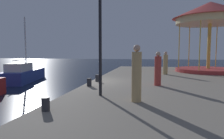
# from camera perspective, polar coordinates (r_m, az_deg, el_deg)

# --- Properties ---
(ground_plane) EXTENTS (120.00, 120.00, 0.00)m
(ground_plane) POSITION_cam_1_polar(r_m,az_deg,el_deg) (12.20, -5.87, -6.96)
(ground_plane) COLOR black
(quay_dock) EXTENTS (14.33, 25.15, 0.80)m
(quay_dock) POSITION_cam_1_polar(r_m,az_deg,el_deg) (12.25, 28.46, -5.60)
(quay_dock) COLOR gray
(quay_dock) RESTS_ON ground
(sailboat_blue) EXTENTS (3.08, 5.99, 5.57)m
(sailboat_blue) POSITION_cam_1_polar(r_m,az_deg,el_deg) (18.95, -23.76, -1.16)
(sailboat_blue) COLOR navy
(sailboat_blue) RESTS_ON ground
(carousel) EXTENTS (6.21, 6.21, 5.94)m
(carousel) POSITION_cam_1_polar(r_m,az_deg,el_deg) (19.52, 25.89, 12.60)
(carousel) COLOR #B23333
(carousel) RESTS_ON quay_dock
(lamp_post_mid_promenade) EXTENTS (0.36, 0.36, 4.20)m
(lamp_post_mid_promenade) POSITION_cam_1_polar(r_m,az_deg,el_deg) (7.99, -3.37, 13.32)
(lamp_post_mid_promenade) COLOR black
(lamp_post_mid_promenade) RESTS_ON quay_dock
(bollard_south) EXTENTS (0.24, 0.24, 0.40)m
(bollard_south) POSITION_cam_1_polar(r_m,az_deg,el_deg) (11.82, -4.16, -2.43)
(bollard_south) COLOR #2D2D33
(bollard_south) RESTS_ON quay_dock
(bollard_center) EXTENTS (0.24, 0.24, 0.40)m
(bollard_center) POSITION_cam_1_polar(r_m,az_deg,el_deg) (6.29, -18.19, -9.23)
(bollard_center) COLOR #2D2D33
(bollard_center) RESTS_ON quay_dock
(bollard_north) EXTENTS (0.24, 0.24, 0.40)m
(bollard_north) POSITION_cam_1_polar(r_m,az_deg,el_deg) (10.26, -6.44, -3.57)
(bollard_north) COLOR #2D2D33
(bollard_north) RESTS_ON quay_dock
(person_near_carousel) EXTENTS (0.34, 0.34, 1.96)m
(person_near_carousel) POSITION_cam_1_polar(r_m,az_deg,el_deg) (7.00, 6.93, -1.57)
(person_near_carousel) COLOR tan
(person_near_carousel) RESTS_ON quay_dock
(person_by_the_water) EXTENTS (0.34, 0.34, 1.76)m
(person_by_the_water) POSITION_cam_1_polar(r_m,az_deg,el_deg) (16.01, 14.82, 1.60)
(person_by_the_water) COLOR tan
(person_by_the_water) RESTS_ON quay_dock
(person_mid_promenade) EXTENTS (0.34, 0.34, 1.74)m
(person_mid_promenade) POSITION_cam_1_polar(r_m,az_deg,el_deg) (10.59, 12.78, -0.06)
(person_mid_promenade) COLOR #B23833
(person_mid_promenade) RESTS_ON quay_dock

